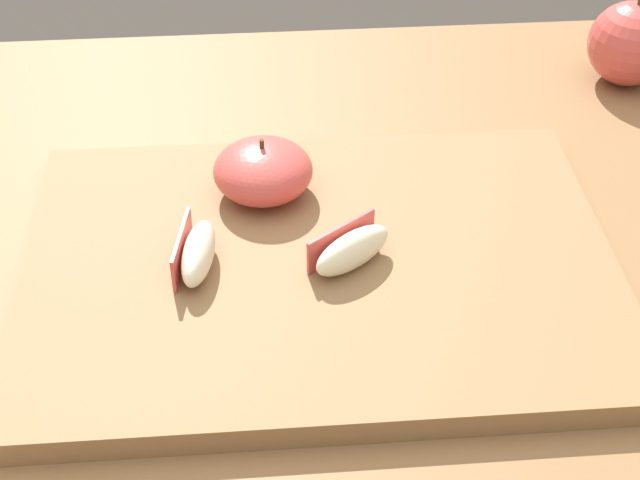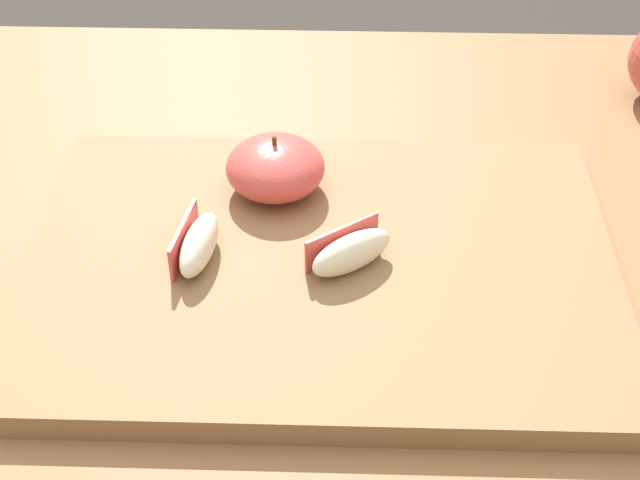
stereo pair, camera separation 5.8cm
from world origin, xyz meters
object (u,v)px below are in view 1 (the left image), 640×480
Objects in this scene: cutting_board at (320,271)px; apple_wedge_right at (351,250)px; whole_apple_pink_lady at (630,43)px; apple_wedge_near_knife at (197,253)px; apple_half_skin_up at (263,171)px.

apple_wedge_right is (0.02, -0.01, 0.02)m from cutting_board.
apple_wedge_right is 0.41m from whole_apple_pink_lady.
cutting_board is 0.09m from apple_wedge_near_knife.
apple_wedge_right is at bearing -15.29° from cutting_board.
whole_apple_pink_lady is (0.30, 0.28, 0.01)m from apple_wedge_right.
apple_wedge_near_knife is (-0.09, -0.00, 0.02)m from cutting_board.
apple_half_skin_up reaches higher than apple_wedge_right.
cutting_board is at bearing -66.52° from apple_half_skin_up.
apple_half_skin_up is at bearing 113.48° from cutting_board.
apple_wedge_right is at bearing -57.24° from apple_half_skin_up.
cutting_board is 5.54× the size of apple_half_skin_up.
whole_apple_pink_lady is (0.41, 0.27, 0.01)m from apple_wedge_near_knife.
whole_apple_pink_lady is at bearing 43.04° from apple_wedge_right.
apple_wedge_near_knife is at bearing -146.19° from whole_apple_pink_lady.
cutting_board is at bearing -139.63° from whole_apple_pink_lady.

